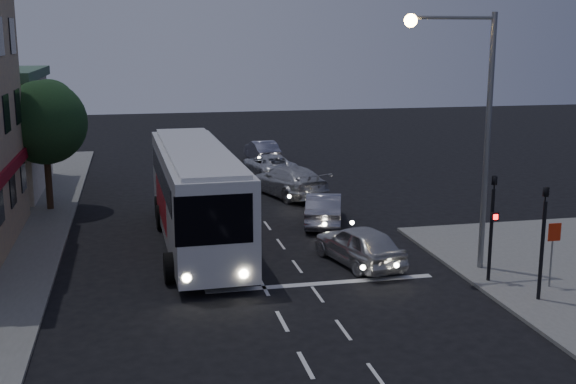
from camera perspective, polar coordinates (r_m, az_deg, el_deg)
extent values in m
plane|color=black|center=(22.74, -0.99, -9.24)|extent=(120.00, 120.00, 0.00)
cube|color=silver|center=(19.15, 1.40, -13.51)|extent=(0.12, 1.60, 0.01)
cube|color=silver|center=(21.82, -0.47, -10.17)|extent=(0.12, 1.60, 0.01)
cube|color=silver|center=(24.57, -1.90, -7.56)|extent=(0.12, 1.60, 0.01)
cube|color=silver|center=(27.38, -3.02, -5.48)|extent=(0.12, 1.60, 0.01)
cube|color=silver|center=(30.22, -3.94, -3.78)|extent=(0.12, 1.60, 0.01)
cube|color=silver|center=(33.09, -4.69, -2.38)|extent=(0.12, 1.60, 0.01)
cube|color=silver|center=(35.98, -5.31, -1.20)|extent=(0.12, 1.60, 0.01)
cube|color=silver|center=(38.88, -5.85, -0.20)|extent=(0.12, 1.60, 0.01)
cube|color=silver|center=(18.70, 7.07, -14.26)|extent=(0.10, 1.50, 0.01)
cube|color=silver|center=(21.29, 4.38, -10.79)|extent=(0.10, 1.50, 0.01)
cube|color=silver|center=(23.98, 2.34, -8.07)|extent=(0.10, 1.50, 0.01)
cube|color=silver|center=(26.73, 0.73, -5.90)|extent=(0.10, 1.50, 0.01)
cube|color=silver|center=(29.53, -0.57, -4.13)|extent=(0.10, 1.50, 0.01)
cube|color=silver|center=(32.37, -1.64, -2.67)|extent=(0.10, 1.50, 0.01)
cube|color=silver|center=(35.23, -2.53, -1.45)|extent=(0.10, 1.50, 0.01)
cube|color=silver|center=(38.12, -3.29, -0.41)|extent=(0.10, 1.50, 0.01)
cube|color=silver|center=(41.02, -3.94, 0.49)|extent=(0.10, 1.50, 0.01)
cube|color=silver|center=(24.98, 2.66, -7.23)|extent=(8.00, 0.35, 0.01)
cube|color=silver|center=(29.24, -7.25, -0.15)|extent=(3.03, 13.03, 3.46)
cube|color=silver|center=(28.91, -7.35, 3.31)|extent=(2.59, 12.59, 0.19)
cube|color=black|center=(22.88, -5.87, -2.19)|extent=(2.49, 0.19, 1.62)
cube|color=black|center=(29.76, -4.77, 1.51)|extent=(0.32, 10.81, 0.97)
cube|color=black|center=(29.55, -10.01, 1.28)|extent=(0.32, 10.81, 0.97)
cube|color=#BD0811|center=(30.53, -4.84, -0.50)|extent=(0.18, 5.94, 1.51)
cube|color=#BD0811|center=(30.32, -9.99, -0.73)|extent=(0.18, 5.94, 1.51)
cylinder|color=black|center=(25.18, -9.32, -5.94)|extent=(0.41, 1.09, 1.08)
cylinder|color=black|center=(25.43, -3.21, -5.61)|extent=(0.41, 1.09, 1.08)
cylinder|color=black|center=(32.14, -10.00, -1.98)|extent=(0.41, 1.09, 1.08)
cylinder|color=black|center=(32.34, -5.22, -1.75)|extent=(0.41, 1.09, 1.08)
cylinder|color=black|center=(33.93, -10.13, -1.23)|extent=(0.41, 1.09, 1.08)
cylinder|color=black|center=(34.12, -5.60, -1.02)|extent=(0.41, 1.09, 1.08)
cylinder|color=#FFF2CC|center=(23.26, -8.02, -6.74)|extent=(0.28, 0.06, 0.28)
cylinder|color=#FFF2CC|center=(23.44, -3.51, -6.48)|extent=(0.28, 0.06, 0.28)
imported|color=silver|center=(26.92, 5.65, -4.17)|extent=(2.78, 4.71, 1.50)
imported|color=gray|center=(32.44, 2.86, -1.33)|extent=(2.73, 4.68, 1.46)
imported|color=silver|center=(38.18, 0.04, 0.87)|extent=(3.86, 6.02, 1.62)
imported|color=silver|center=(43.67, -1.51, 2.13)|extent=(3.08, 5.22, 1.36)
imported|color=gray|center=(48.80, -2.06, 3.25)|extent=(1.87, 4.52, 1.46)
cylinder|color=black|center=(25.39, 15.74, -3.31)|extent=(0.12, 0.12, 3.20)
imported|color=black|center=(24.94, 16.01, 1.23)|extent=(0.15, 0.18, 0.90)
cube|color=black|center=(25.07, 16.02, -1.87)|extent=(0.25, 0.12, 0.30)
cube|color=#FF0C0C|center=(25.01, 16.09, -1.91)|extent=(0.16, 0.02, 0.18)
cylinder|color=black|center=(24.07, 19.42, -4.40)|extent=(0.12, 0.12, 3.20)
imported|color=black|center=(23.59, 19.77, 0.38)|extent=(0.18, 0.15, 0.90)
cylinder|color=slate|center=(25.56, 20.09, -4.90)|extent=(0.06, 0.06, 2.00)
cube|color=#B22008|center=(25.27, 20.32, -2.99)|extent=(0.45, 0.03, 0.60)
cylinder|color=slate|center=(26.21, 15.46, 3.66)|extent=(0.20, 0.20, 9.00)
cylinder|color=slate|center=(25.29, 12.92, 13.28)|extent=(3.00, 0.12, 0.12)
sphere|color=#FFBF59|center=(24.70, 9.67, 13.22)|extent=(0.44, 0.44, 0.44)
cube|color=maroon|center=(29.64, -21.42, 1.26)|extent=(0.15, 12.00, 0.50)
cube|color=black|center=(28.35, -21.82, -0.89)|extent=(0.06, 1.30, 1.50)
cube|color=black|center=(31.24, -20.94, 0.33)|extent=(0.06, 1.30, 1.50)
cube|color=black|center=(34.16, -20.21, 1.34)|extent=(0.06, 1.30, 1.50)
cube|color=black|center=(30.81, -21.36, 5.80)|extent=(0.06, 1.30, 1.50)
cube|color=black|center=(33.76, -20.58, 6.35)|extent=(0.06, 1.30, 1.50)
cube|color=black|center=(30.66, -21.80, 11.37)|extent=(0.06, 1.30, 1.50)
cube|color=black|center=(33.63, -20.97, 11.43)|extent=(0.06, 1.30, 1.50)
cylinder|color=black|center=(36.64, -18.39, 0.89)|extent=(0.32, 0.32, 2.80)
sphere|color=#1F4A20|center=(36.23, -18.69, 5.24)|extent=(4.00, 4.00, 4.00)
sphere|color=#19341B|center=(36.73, -18.35, 6.45)|extent=(2.60, 2.60, 2.60)
sphere|color=#1F4A20|center=(35.63, -19.32, 5.73)|extent=(2.40, 2.40, 2.40)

